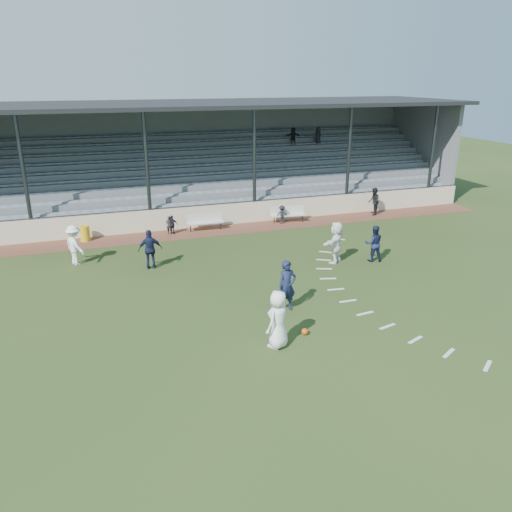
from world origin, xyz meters
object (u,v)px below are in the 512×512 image
Objects in this scene: bench_left at (205,220)px; official at (374,201)px; football at (305,332)px; bench_right at (288,213)px; player_navy_lead at (287,286)px; player_white_lead at (278,319)px; trash_bin at (85,233)px.

bench_left is 1.20× the size of official.
bench_right is at bearing 70.34° from football.
player_white_lead is at bearing -123.38° from player_navy_lead.
football is 1.45m from player_white_lead.
player_navy_lead is (0.12, 1.92, 0.84)m from football.
trash_bin is (-11.25, 0.07, -0.17)m from bench_right.
bench_left is at bearing -172.36° from bench_right.
player_white_lead reaches higher than trash_bin.
bench_left is 1.06× the size of player_white_lead.
bench_right is at bearing -64.55° from official.
player_navy_lead reaches higher than trash_bin.
official is (11.25, 12.93, -0.09)m from player_white_lead.
player_navy_lead is at bearing -104.95° from bench_right.
player_navy_lead is at bearing -155.19° from player_white_lead.
player_white_lead is (-0.74, -13.08, 0.36)m from bench_left.
official reaches higher than bench_right.
official is at bearing 51.04° from football.
player_navy_lead is (1.24, 2.33, 0.01)m from player_white_lead.
player_white_lead reaches higher than bench_right.
official is at bearing -0.44° from bench_left.
official is (16.84, -0.25, 0.44)m from trash_bin.
bench_left is at bearing 87.43° from player_navy_lead.
player_white_lead is at bearing -106.02° from bench_right.
player_navy_lead reaches higher than football.
player_white_lead reaches higher than football.
football is (0.38, -12.67, -0.47)m from bench_left.
trash_bin is 0.42× the size of player_white_lead.
bench_right is 11.25m from trash_bin.
player_white_lead is at bearing -160.01° from football.
official is at bearing -0.85° from trash_bin.
bench_left is 6.33m from trash_bin.
bench_right is at bearing -150.44° from player_white_lead.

